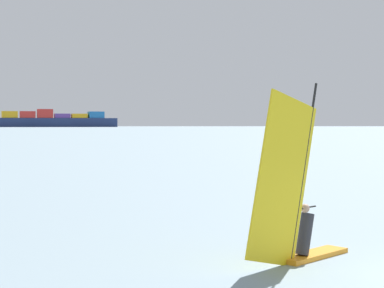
% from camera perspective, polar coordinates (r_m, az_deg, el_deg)
% --- Properties ---
extents(windsurfer, '(3.28, 2.40, 4.42)m').
position_cam_1_polar(windsurfer, '(15.40, 9.29, -5.81)').
color(windsurfer, orange).
rests_on(windsurfer, ground_plane).
extents(cargo_ship, '(193.45, 40.36, 36.35)m').
position_cam_1_polar(cargo_ship, '(762.67, -14.21, 2.16)').
color(cargo_ship, navy).
rests_on(cargo_ship, ground_plane).
extents(distant_headland, '(818.13, 377.88, 43.00)m').
position_cam_1_polar(distant_headland, '(1547.37, -10.41, 2.44)').
color(distant_headland, '#756B56').
rests_on(distant_headland, ground_plane).
extents(channel_buoy, '(1.29, 1.29, 1.71)m').
position_cam_1_polar(channel_buoy, '(74.68, 9.94, -0.19)').
color(channel_buoy, yellow).
rests_on(channel_buoy, ground_plane).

